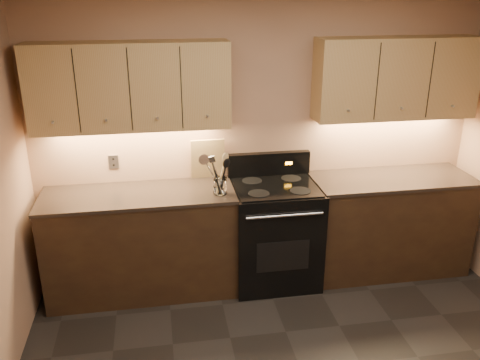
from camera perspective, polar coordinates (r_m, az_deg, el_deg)
name	(u,v)px	position (r m, az deg, el deg)	size (l,w,h in m)	color
wall_back	(260,135)	(4.59, 2.22, 5.08)	(4.00, 0.04, 2.60)	tan
counter_left	(142,243)	(4.53, -10.99, -6.91)	(1.62, 0.62, 0.93)	black
counter_right	(388,223)	(4.99, 16.24, -4.69)	(1.46, 0.62, 0.93)	black
stove	(274,232)	(4.61, 3.86, -5.82)	(0.76, 0.68, 1.14)	black
upper_cab_left	(130,86)	(4.24, -12.22, 10.23)	(1.60, 0.30, 0.70)	tan
upper_cab_right	(396,78)	(4.72, 17.12, 10.87)	(1.44, 0.30, 0.70)	tan
outlet_plate	(113,162)	(4.56, -14.02, 1.98)	(0.09, 0.01, 0.12)	#B2B5BA
utensil_crock	(220,187)	(4.23, -2.26, -0.74)	(0.13, 0.13, 0.14)	white
cutting_board	(208,159)	(4.53, -3.67, 2.39)	(0.30, 0.02, 0.38)	tan
wooden_spoon	(218,174)	(4.18, -2.54, 0.71)	(0.06, 0.06, 0.33)	tan
black_spoon	(219,174)	(4.21, -2.34, 0.68)	(0.06, 0.06, 0.30)	black
black_turner	(220,175)	(4.16, -2.21, 0.62)	(0.08, 0.08, 0.33)	black
steel_spatula	(222,172)	(4.20, -1.99, 0.93)	(0.08, 0.08, 0.34)	silver
steel_skimmer	(222,173)	(4.18, -2.01, 0.83)	(0.09, 0.09, 0.34)	silver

